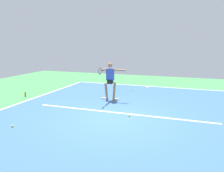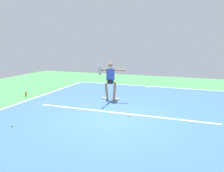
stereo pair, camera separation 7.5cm
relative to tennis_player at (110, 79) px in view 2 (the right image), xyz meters
name	(u,v)px [view 2 (the right image)]	position (x,y,z in m)	size (l,w,h in m)	color
ground_plane	(114,119)	(-1.05, 2.45, -0.99)	(21.44, 21.44, 0.00)	#428E4C
court_surface	(114,119)	(-1.05, 2.45, -0.98)	(9.23, 12.75, 0.00)	#38608E
court_line_baseline_near	(149,86)	(-1.05, -3.88, -0.98)	(9.23, 0.10, 0.01)	white
court_line_sideline_right	(10,106)	(3.52, 2.45, -0.98)	(0.10, 12.75, 0.01)	white
court_line_service	(120,113)	(-1.05, 1.77, -0.98)	(6.92, 0.10, 0.01)	white
court_line_centre_mark	(148,87)	(-1.05, -3.68, -0.98)	(0.10, 0.30, 0.01)	white
tennis_player	(110,79)	(0.00, 0.00, 0.00)	(1.12, 1.21, 1.73)	#9E7051
tennis_ball_centre_court	(132,90)	(-0.43, -2.20, -0.95)	(0.07, 0.07, 0.07)	#C6E53D
tennis_ball_near_service_line	(12,126)	(1.70, 4.25, -0.95)	(0.07, 0.07, 0.07)	#C6E53D
tennis_ball_by_baseline	(129,116)	(-1.46, 2.05, -0.95)	(0.07, 0.07, 0.07)	yellow
water_bottle	(26,94)	(4.13, 0.79, -0.88)	(0.07, 0.07, 0.22)	#D84C1E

